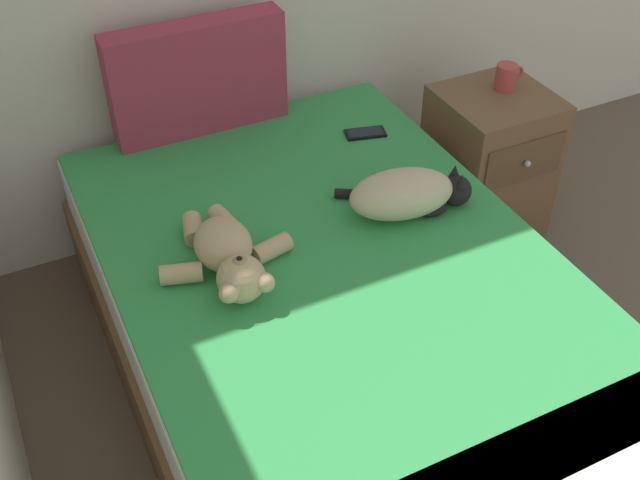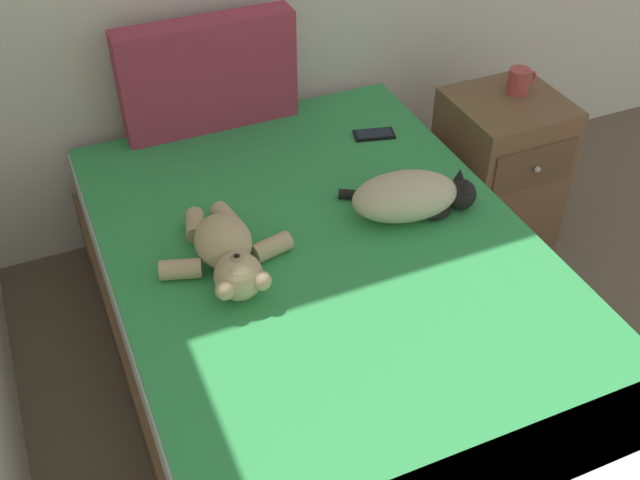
# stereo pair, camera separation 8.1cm
# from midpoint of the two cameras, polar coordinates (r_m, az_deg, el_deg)

# --- Properties ---
(bed) EXTENTS (1.31, 2.01, 0.53)m
(bed) POSITION_cam_midpoint_polar(r_m,az_deg,el_deg) (2.42, 0.48, -6.90)
(bed) COLOR brown
(bed) RESTS_ON ground_plane
(patterned_cushion) EXTENTS (0.64, 0.11, 0.41)m
(patterned_cushion) POSITION_cam_midpoint_polar(r_m,az_deg,el_deg) (2.80, -9.98, 11.89)
(patterned_cushion) COLOR #A5334C
(patterned_cushion) RESTS_ON bed
(cat) EXTENTS (0.42, 0.30, 0.15)m
(cat) POSITION_cam_midpoint_polar(r_m,az_deg,el_deg) (2.41, 5.58, 3.46)
(cat) COLOR #C6B293
(cat) RESTS_ON bed
(teddy_bear) EXTENTS (0.41, 0.45, 0.15)m
(teddy_bear) POSITION_cam_midpoint_polar(r_m,az_deg,el_deg) (2.20, -7.95, -1.15)
(teddy_bear) COLOR tan
(teddy_bear) RESTS_ON bed
(cell_phone) EXTENTS (0.16, 0.11, 0.01)m
(cell_phone) POSITION_cam_midpoint_polar(r_m,az_deg,el_deg) (2.82, 2.59, 8.00)
(cell_phone) COLOR black
(cell_phone) RESTS_ON bed
(nightstand) EXTENTS (0.41, 0.43, 0.61)m
(nightstand) POSITION_cam_midpoint_polar(r_m,az_deg,el_deg) (3.11, 11.73, 5.58)
(nightstand) COLOR brown
(nightstand) RESTS_ON ground_plane
(mug) EXTENTS (0.12, 0.08, 0.09)m
(mug) POSITION_cam_midpoint_polar(r_m,az_deg,el_deg) (3.00, 13.04, 11.85)
(mug) COLOR #B23F3F
(mug) RESTS_ON nightstand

